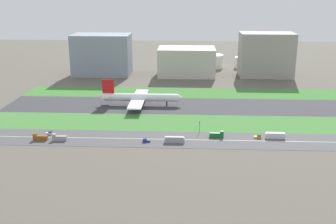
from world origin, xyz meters
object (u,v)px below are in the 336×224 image
hangar_building (186,62)px  office_tower (266,55)px  terminal_building (102,55)px  car_2 (146,141)px  bus_0 (175,140)px  truck_2 (59,138)px  car_0 (50,133)px  fuel_tank_west (212,61)px  truck_1 (217,135)px  bus_1 (275,136)px  traffic_light (199,126)px  truck_0 (40,137)px  fuel_tank_centre (242,62)px  fuel_tank_east (265,62)px  airliner (139,97)px  car_1 (258,137)px

hangar_building → office_tower: 79.88m
terminal_building → car_2: bearing=-71.5°
bus_0 → truck_2: truck_2 is taller
car_0 → terminal_building: terminal_building is taller
car_0 → fuel_tank_west: bearing=64.0°
car_2 → truck_1: 43.03m
bus_1 → traffic_light: (-45.04, 7.99, 2.47)m
bus_0 → truck_0: 79.52m
hangar_building → bus_0: bearing=-91.6°
truck_1 → fuel_tank_centre: (41.86, 227.00, 4.39)m
terminal_building → fuel_tank_east: 180.16m
airliner → bus_1: bearing=-37.1°
bus_1 → office_tower: bearing=82.2°
truck_2 → fuel_tank_centre: 272.80m
car_2 → fuel_tank_centre: bearing=-109.5°
truck_2 → office_tower: 246.24m
traffic_light → fuel_tank_centre: fuel_tank_centre is taller
truck_1 → truck_2: same height
car_1 → hangar_building: hangar_building is taller
bus_0 → terminal_building: size_ratio=0.20×
bus_0 → car_2: bus_0 is taller
truck_0 → hangar_building: 210.29m
car_2 → bus_1: (76.50, 10.00, 0.90)m
hangar_building → truck_0: bearing=-113.8°
traffic_light → office_tower: office_tower is taller
truck_0 → truck_2: (11.53, 0.00, 0.00)m
truck_2 → traffic_light: 84.75m
car_2 → office_tower: bearing=-117.9°
bus_1 → fuel_tank_east: size_ratio=0.60×
office_tower → fuel_tank_east: (8.04, 45.00, -15.34)m
bus_1 → bus_0: bearing=-170.5°
car_2 → terminal_building: terminal_building is taller
bus_0 → fuel_tank_west: 239.44m
truck_0 → fuel_tank_west: bearing=-115.5°
truck_2 → office_tower: size_ratio=0.16×
car_0 → hangar_building: bearing=65.6°
traffic_light → fuel_tank_west: bearing=85.1°
office_tower → fuel_tank_east: office_tower is taller
car_1 → truck_0: truck_0 is taller
terminal_building → fuel_tank_centre: (148.03, 45.00, -14.55)m
office_tower → terminal_building: bearing=180.0°
bus_1 → fuel_tank_centre: bearing=88.2°
car_1 → fuel_tank_west: (-16.12, 227.00, 6.35)m
car_0 → office_tower: 244.56m
car_2 → airliner: bearing=-80.4°
airliner → hangar_building: (35.27, 114.00, 7.88)m
traffic_light → fuel_tank_centre: 225.16m
bus_0 → fuel_tank_east: 254.60m
bus_0 → hangar_building: size_ratio=0.20×
car_1 → truck_1: bearing=-180.0°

